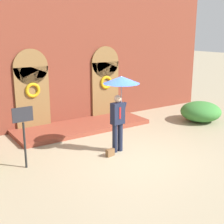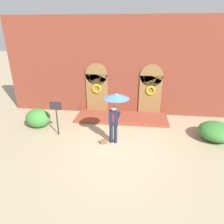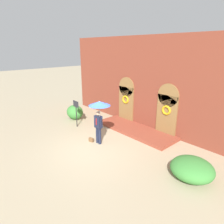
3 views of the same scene
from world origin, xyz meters
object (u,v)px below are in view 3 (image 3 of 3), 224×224
object	(u,v)px
handbag	(91,140)
shrub_right	(192,169)
shrub_left	(75,112)
person_with_umbrella	(99,110)
sign_post	(76,110)

from	to	relation	value
handbag	shrub_right	size ratio (longest dim) A/B	0.17
shrub_left	shrub_right	world-z (taller)	shrub_left
person_with_umbrella	shrub_left	world-z (taller)	person_with_umbrella
shrub_left	person_with_umbrella	bearing A→B (deg)	-14.79
handbag	sign_post	size ratio (longest dim) A/B	0.16
handbag	shrub_right	bearing A→B (deg)	-0.23
handbag	shrub_left	world-z (taller)	shrub_left
person_with_umbrella	shrub_left	distance (m)	4.60
sign_post	handbag	bearing A→B (deg)	-14.44
handbag	person_with_umbrella	bearing A→B (deg)	9.87
person_with_umbrella	shrub_left	bearing A→B (deg)	165.21
handbag	shrub_left	bearing A→B (deg)	148.86
person_with_umbrella	handbag	xyz separation A→B (m)	(-0.51, -0.20, -1.80)
sign_post	shrub_left	world-z (taller)	sign_post
sign_post	shrub_left	xyz separation A→B (m)	(-1.35, 0.71, -0.66)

